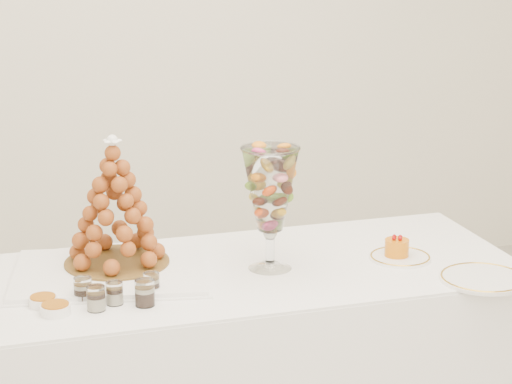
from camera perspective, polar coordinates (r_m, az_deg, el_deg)
name	(u,v)px	position (r m, az deg, el deg)	size (l,w,h in m)	color
buffet_table	(228,373)	(3.22, -1.62, -10.32)	(1.83, 0.73, 0.69)	white
lace_tray	(110,273)	(3.07, -8.36, -4.59)	(0.57, 0.43, 0.02)	white
macaron_vase	(270,191)	(3.02, 0.82, 0.07)	(0.17, 0.17, 0.38)	white
cake_plate	(400,257)	(3.21, 8.23, -3.72)	(0.20, 0.20, 0.01)	white
spare_plate	(483,279)	(3.07, 12.84, -4.85)	(0.26, 0.26, 0.01)	white
verrine_a	(83,289)	(2.88, -9.86, -5.49)	(0.05, 0.05, 0.07)	white
verrine_b	(114,293)	(2.84, -8.09, -5.74)	(0.05, 0.05, 0.07)	white
verrine_c	(151,283)	(2.91, -5.99, -5.20)	(0.05, 0.05, 0.06)	white
verrine_d	(96,298)	(2.81, -9.13, -6.02)	(0.05, 0.05, 0.07)	white
verrine_e	(145,293)	(2.82, -6.38, -5.75)	(0.06, 0.06, 0.08)	white
ramekin_back	(43,301)	(2.87, -12.07, -6.13)	(0.08, 0.08, 0.02)	white
ramekin_front	(55,309)	(2.81, -11.39, -6.59)	(0.08, 0.08, 0.03)	white
croquembouche	(115,202)	(3.06, -8.08, -0.57)	(0.32, 0.32, 0.40)	brown
mousse_cake	(397,247)	(3.20, 8.05, -3.15)	(0.08, 0.08, 0.07)	orange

